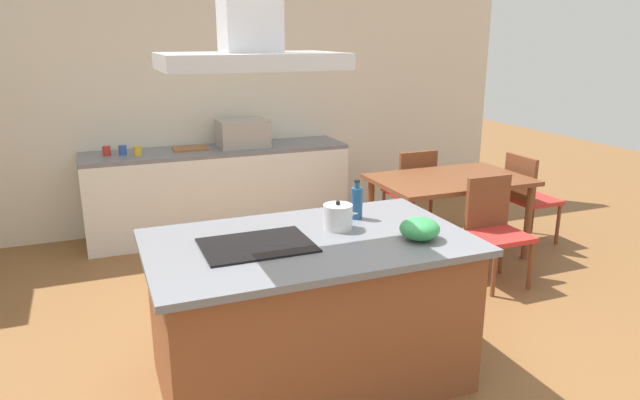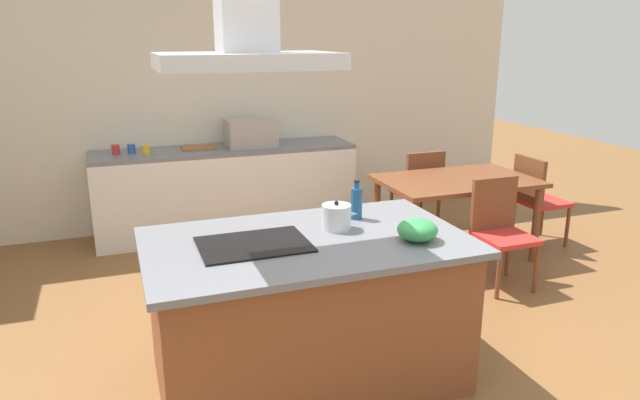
{
  "view_description": "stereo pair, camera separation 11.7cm",
  "coord_description": "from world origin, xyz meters",
  "px_view_note": "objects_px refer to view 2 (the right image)",
  "views": [
    {
      "loc": [
        -1.09,
        -2.89,
        2.02
      ],
      "look_at": [
        0.23,
        0.4,
        1.0
      ],
      "focal_mm": 32.41,
      "sensor_mm": 36.0,
      "label": 1
    },
    {
      "loc": [
        -0.98,
        -2.93,
        2.02
      ],
      "look_at": [
        0.23,
        0.4,
        1.0
      ],
      "focal_mm": 32.41,
      "sensor_mm": 36.0,
      "label": 2
    }
  ],
  "objects_px": {
    "tea_kettle": "(337,217)",
    "chair_facing_island": "(500,226)",
    "cutting_board": "(198,148)",
    "chair_facing_back_wall": "(419,187)",
    "mixing_bowl": "(417,230)",
    "coffee_mug_red": "(116,149)",
    "countertop_microwave": "(251,133)",
    "dining_table": "(456,187)",
    "coffee_mug_blue": "(131,149)",
    "coffee_mug_yellow": "(146,150)",
    "olive_oil_bottle": "(356,203)",
    "range_hood": "(246,17)",
    "chair_at_right_end": "(536,195)",
    "cooktop": "(254,244)"
  },
  "relations": [
    {
      "from": "tea_kettle",
      "to": "chair_facing_island",
      "type": "relative_size",
      "value": 0.25
    },
    {
      "from": "cutting_board",
      "to": "chair_facing_back_wall",
      "type": "xyz_separation_m",
      "value": [
        2.11,
        -0.81,
        -0.4
      ]
    },
    {
      "from": "mixing_bowl",
      "to": "chair_facing_back_wall",
      "type": "distance_m",
      "value": 2.76
    },
    {
      "from": "coffee_mug_red",
      "to": "countertop_microwave",
      "type": "bearing_deg",
      "value": -1.98
    },
    {
      "from": "dining_table",
      "to": "countertop_microwave",
      "type": "bearing_deg",
      "value": 137.89
    },
    {
      "from": "coffee_mug_blue",
      "to": "coffee_mug_yellow",
      "type": "distance_m",
      "value": 0.16
    },
    {
      "from": "olive_oil_bottle",
      "to": "range_hood",
      "type": "height_order",
      "value": "range_hood"
    },
    {
      "from": "mixing_bowl",
      "to": "coffee_mug_yellow",
      "type": "distance_m",
      "value": 3.31
    },
    {
      "from": "mixing_bowl",
      "to": "coffee_mug_blue",
      "type": "height_order",
      "value": "mixing_bowl"
    },
    {
      "from": "mixing_bowl",
      "to": "coffee_mug_red",
      "type": "relative_size",
      "value": 2.54
    },
    {
      "from": "mixing_bowl",
      "to": "countertop_microwave",
      "type": "distance_m",
      "value": 3.12
    },
    {
      "from": "olive_oil_bottle",
      "to": "range_hood",
      "type": "bearing_deg",
      "value": -160.96
    },
    {
      "from": "coffee_mug_yellow",
      "to": "range_hood",
      "type": "xyz_separation_m",
      "value": [
        0.38,
        -2.82,
        1.16
      ]
    },
    {
      "from": "chair_facing_back_wall",
      "to": "chair_facing_island",
      "type": "xyz_separation_m",
      "value": [
        0.0,
        -1.33,
        0.0
      ]
    },
    {
      "from": "coffee_mug_red",
      "to": "chair_at_right_end",
      "type": "bearing_deg",
      "value": -21.06
    },
    {
      "from": "range_hood",
      "to": "coffee_mug_yellow",
      "type": "bearing_deg",
      "value": 97.73
    },
    {
      "from": "countertop_microwave",
      "to": "cooktop",
      "type": "bearing_deg",
      "value": -103.13
    },
    {
      "from": "dining_table",
      "to": "chair_facing_back_wall",
      "type": "distance_m",
      "value": 0.68
    },
    {
      "from": "cooktop",
      "to": "coffee_mug_blue",
      "type": "bearing_deg",
      "value": 99.99
    },
    {
      "from": "countertop_microwave",
      "to": "coffee_mug_red",
      "type": "distance_m",
      "value": 1.33
    },
    {
      "from": "coffee_mug_blue",
      "to": "chair_facing_island",
      "type": "distance_m",
      "value": 3.51
    },
    {
      "from": "tea_kettle",
      "to": "dining_table",
      "type": "bearing_deg",
      "value": 38.11
    },
    {
      "from": "coffee_mug_yellow",
      "to": "chair_facing_island",
      "type": "distance_m",
      "value": 3.35
    },
    {
      "from": "coffee_mug_blue",
      "to": "range_hood",
      "type": "bearing_deg",
      "value": -80.01
    },
    {
      "from": "tea_kettle",
      "to": "dining_table",
      "type": "height_order",
      "value": "tea_kettle"
    },
    {
      "from": "countertop_microwave",
      "to": "chair_facing_island",
      "type": "distance_m",
      "value": 2.67
    },
    {
      "from": "olive_oil_bottle",
      "to": "mixing_bowl",
      "type": "relative_size",
      "value": 1.09
    },
    {
      "from": "olive_oil_bottle",
      "to": "chair_facing_back_wall",
      "type": "height_order",
      "value": "olive_oil_bottle"
    },
    {
      "from": "range_hood",
      "to": "coffee_mug_red",
      "type": "bearing_deg",
      "value": 102.68
    },
    {
      "from": "coffee_mug_yellow",
      "to": "countertop_microwave",
      "type": "bearing_deg",
      "value": 3.37
    },
    {
      "from": "coffee_mug_red",
      "to": "chair_facing_island",
      "type": "relative_size",
      "value": 0.1
    },
    {
      "from": "tea_kettle",
      "to": "cutting_board",
      "type": "relative_size",
      "value": 0.67
    },
    {
      "from": "chair_at_right_end",
      "to": "cooktop",
      "type": "bearing_deg",
      "value": -155.32
    },
    {
      "from": "chair_facing_back_wall",
      "to": "chair_facing_island",
      "type": "height_order",
      "value": "same"
    },
    {
      "from": "dining_table",
      "to": "range_hood",
      "type": "bearing_deg",
      "value": -147.12
    },
    {
      "from": "countertop_microwave",
      "to": "range_hood",
      "type": "relative_size",
      "value": 0.56
    },
    {
      "from": "coffee_mug_red",
      "to": "chair_facing_island",
      "type": "distance_m",
      "value": 3.63
    },
    {
      "from": "dining_table",
      "to": "mixing_bowl",
      "type": "bearing_deg",
      "value": -128.9
    },
    {
      "from": "countertop_microwave",
      "to": "coffee_mug_yellow",
      "type": "height_order",
      "value": "countertop_microwave"
    },
    {
      "from": "tea_kettle",
      "to": "mixing_bowl",
      "type": "distance_m",
      "value": 0.49
    },
    {
      "from": "cooktop",
      "to": "chair_at_right_end",
      "type": "distance_m",
      "value": 3.51
    },
    {
      "from": "chair_facing_back_wall",
      "to": "range_hood",
      "type": "bearing_deg",
      "value": -136.7
    },
    {
      "from": "coffee_mug_red",
      "to": "range_hood",
      "type": "bearing_deg",
      "value": -77.32
    },
    {
      "from": "cooktop",
      "to": "mixing_bowl",
      "type": "distance_m",
      "value": 0.92
    },
    {
      "from": "coffee_mug_red",
      "to": "chair_facing_island",
      "type": "bearing_deg",
      "value": -36.32
    },
    {
      "from": "tea_kettle",
      "to": "olive_oil_bottle",
      "type": "height_order",
      "value": "olive_oil_bottle"
    },
    {
      "from": "mixing_bowl",
      "to": "coffee_mug_blue",
      "type": "xyz_separation_m",
      "value": [
        -1.4,
        3.14,
        -0.02
      ]
    },
    {
      "from": "coffee_mug_blue",
      "to": "chair_facing_back_wall",
      "type": "height_order",
      "value": "coffee_mug_blue"
    },
    {
      "from": "tea_kettle",
      "to": "chair_at_right_end",
      "type": "distance_m",
      "value": 2.99
    },
    {
      "from": "cutting_board",
      "to": "cooktop",
      "type": "bearing_deg",
      "value": -92.67
    }
  ]
}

